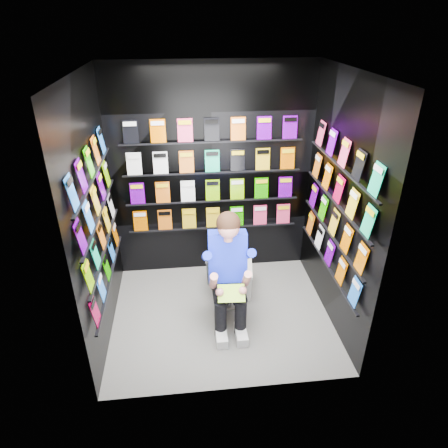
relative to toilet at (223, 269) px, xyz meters
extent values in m
plane|color=slate|center=(-0.06, -0.37, -0.37)|extent=(2.40, 2.40, 0.00)
plane|color=white|center=(-0.06, -0.37, 2.23)|extent=(2.40, 2.40, 0.00)
cube|color=black|center=(-0.06, 0.63, 0.93)|extent=(2.40, 0.04, 2.60)
cube|color=black|center=(-0.06, -1.37, 0.93)|extent=(2.40, 0.04, 2.60)
cube|color=black|center=(-1.26, -0.37, 0.93)|extent=(0.04, 2.00, 2.60)
cube|color=black|center=(1.14, -0.37, 0.93)|extent=(0.04, 2.00, 2.60)
imported|color=white|center=(0.00, 0.00, 0.00)|extent=(0.46, 0.77, 0.73)
cube|color=silver|center=(0.23, 0.06, -0.21)|extent=(0.29, 0.45, 0.32)
cube|color=silver|center=(0.23, 0.06, -0.04)|extent=(0.31, 0.47, 0.03)
cube|color=green|center=(0.00, -0.73, 0.21)|extent=(0.28, 0.17, 0.11)
camera|label=1|loc=(-0.42, -3.85, 2.67)|focal=32.00mm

